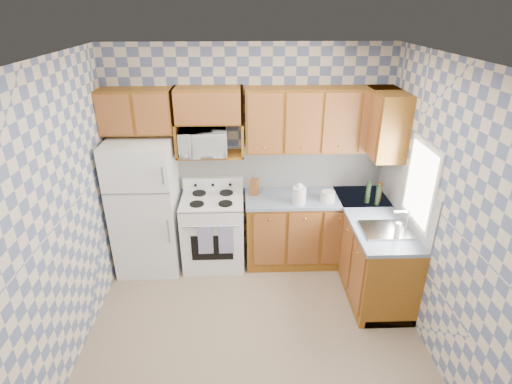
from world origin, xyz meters
TOP-DOWN VIEW (x-y plane):
  - floor at (0.00, 0.00)m, footprint 3.40×3.40m
  - back_wall at (0.00, 1.60)m, footprint 3.40×0.02m
  - right_wall at (1.70, 0.00)m, footprint 0.02×3.20m
  - backsplash_back at (0.40, 1.59)m, footprint 2.60×0.02m
  - backsplash_right at (1.69, 0.80)m, footprint 0.02×1.60m
  - refrigerator at (-1.27, 1.25)m, footprint 0.75×0.70m
  - stove_body at (-0.47, 1.28)m, footprint 0.76×0.65m
  - cooktop at (-0.47, 1.28)m, footprint 0.76×0.65m
  - backguard at (-0.47, 1.55)m, footprint 0.76×0.08m
  - dish_towel_left at (-0.54, 0.93)m, footprint 0.18×0.02m
  - dish_towel_right at (-0.30, 0.93)m, footprint 0.18×0.02m
  - base_cabinets_back at (0.82, 1.30)m, footprint 1.75×0.60m
  - base_cabinets_right at (1.40, 0.80)m, footprint 0.60×1.60m
  - countertop_back at (0.82, 1.30)m, footprint 1.77×0.63m
  - countertop_right at (1.40, 0.80)m, footprint 0.63×1.60m
  - upper_cabinets_back at (0.82, 1.44)m, footprint 1.75×0.33m
  - upper_cabinets_fridge at (-1.29, 1.44)m, footprint 0.82×0.33m
  - upper_cabinets_right at (1.53, 1.25)m, footprint 0.33×0.70m
  - microwave_shelf at (-0.47, 1.44)m, footprint 0.80×0.33m
  - microwave at (-0.55, 1.39)m, footprint 0.58×0.41m
  - sink at (1.40, 0.45)m, footprint 0.48×0.40m
  - window at (1.69, 0.45)m, footprint 0.02×0.66m
  - bottle_0 at (1.39, 1.10)m, footprint 0.06×0.06m
  - bottle_1 at (1.49, 1.04)m, footprint 0.06×0.06m
  - bottle_2 at (1.54, 1.14)m, footprint 0.06×0.06m
  - knife_block at (0.05, 1.38)m, footprint 0.12×0.12m
  - electric_kettle at (0.58, 1.12)m, footprint 0.16×0.16m
  - food_containers at (0.93, 1.17)m, footprint 0.18×0.18m
  - soap_bottle at (1.47, 0.31)m, footprint 0.06×0.06m

SIDE VIEW (x-z plane):
  - floor at x=0.00m, z-range 0.00..0.00m
  - base_cabinets_back at x=0.82m, z-range 0.00..0.88m
  - base_cabinets_right at x=1.40m, z-range 0.00..0.88m
  - stove_body at x=-0.47m, z-range 0.00..0.90m
  - dish_towel_left at x=-0.54m, z-range 0.36..0.73m
  - dish_towel_right at x=-0.30m, z-range 0.36..0.73m
  - refrigerator at x=-1.27m, z-range 0.00..1.68m
  - countertop_back at x=0.82m, z-range 0.88..0.92m
  - countertop_right at x=1.40m, z-range 0.88..0.92m
  - cooktop at x=-0.47m, z-range 0.89..0.92m
  - sink at x=1.40m, z-range 0.91..0.94m
  - food_containers at x=0.93m, z-range 0.92..1.04m
  - backguard at x=-0.47m, z-range 0.92..1.08m
  - soap_bottle at x=1.47m, z-range 0.92..1.09m
  - knife_block at x=0.05m, z-range 0.92..1.12m
  - electric_kettle at x=0.58m, z-range 0.92..1.13m
  - bottle_2 at x=1.54m, z-range 0.92..1.15m
  - bottle_1 at x=1.49m, z-range 0.92..1.17m
  - bottle_0 at x=1.39m, z-range 0.92..1.18m
  - backsplash_back at x=0.40m, z-range 0.92..1.48m
  - backsplash_right at x=1.69m, z-range 0.92..1.48m
  - back_wall at x=0.00m, z-range 0.00..2.70m
  - right_wall at x=1.70m, z-range 0.00..2.70m
  - microwave_shelf at x=-0.47m, z-range 1.42..1.45m
  - window at x=1.69m, z-range 1.02..1.88m
  - microwave at x=-0.55m, z-range 1.45..1.76m
  - upper_cabinets_back at x=0.82m, z-range 1.48..2.22m
  - upper_cabinets_right at x=1.53m, z-range 1.48..2.22m
  - upper_cabinets_fridge at x=-1.29m, z-range 1.72..2.22m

